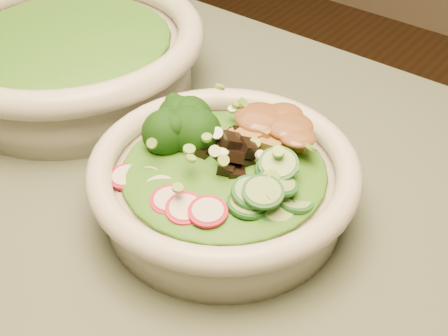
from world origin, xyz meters
The scene contains 12 objects.
dining_table centered at (0.00, 0.00, 0.64)m, with size 1.20×0.80×0.75m.
salad_bowl centered at (0.07, 0.07, 0.78)m, with size 0.23×0.23×0.06m.
side_bowl centered at (-0.19, 0.13, 0.79)m, with size 0.30×0.30×0.08m.
lettuce_bed centered at (0.07, 0.07, 0.80)m, with size 0.18×0.18×0.02m, color #225A13.
side_lettuce centered at (-0.19, 0.13, 0.82)m, with size 0.20×0.20×0.02m, color #225A13.
broccoli_florets centered at (0.02, 0.08, 0.82)m, with size 0.07×0.06×0.04m, color black, non-canonical shape.
radish_slices centered at (0.06, 0.02, 0.81)m, with size 0.10×0.03×0.02m, color #B00D2F, non-canonical shape.
cucumber_slices centered at (0.13, 0.06, 0.81)m, with size 0.06×0.06×0.03m, color #75A55C, non-canonical shape.
mushroom_heap centered at (0.07, 0.08, 0.81)m, with size 0.06×0.06×0.03m, color black, non-canonical shape.
tofu_cubes centered at (0.08, 0.13, 0.81)m, with size 0.08×0.05×0.03m, color olive, non-canonical shape.
peanut_sauce centered at (0.08, 0.13, 0.82)m, with size 0.06×0.05×0.01m, color brown.
scallion_garnish centered at (0.07, 0.07, 0.82)m, with size 0.17×0.17×0.02m, color #6B9E38, non-canonical shape.
Camera 1 is at (0.32, -0.25, 1.14)m, focal length 50.00 mm.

